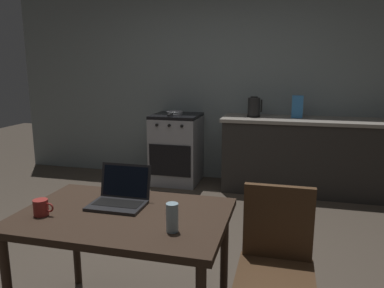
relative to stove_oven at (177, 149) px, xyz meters
name	(u,v)px	position (x,y,z in m)	size (l,w,h in m)	color
ground_plane	(163,259)	(0.47, -2.00, -0.45)	(12.00, 12.00, 0.00)	#473D33
back_wall	(240,81)	(0.77, 0.35, 0.87)	(6.40, 0.10, 2.66)	gray
kitchen_counter	(311,156)	(1.70, 0.00, 0.00)	(2.16, 0.64, 0.91)	#282623
stove_oven	(177,149)	(0.00, 0.00, 0.00)	(0.60, 0.62, 0.91)	gray
dining_table	(124,225)	(0.52, -2.80, 0.19)	(1.18, 0.79, 0.72)	#332319
chair	(276,259)	(1.37, -2.74, 0.06)	(0.40, 0.40, 0.89)	#4C331E
laptop	(120,197)	(0.45, -2.68, 0.31)	(0.32, 0.27, 0.22)	#232326
electric_kettle	(254,107)	(0.99, 0.00, 0.58)	(0.18, 0.16, 0.25)	black
frying_pan	(174,113)	(-0.02, -0.03, 0.48)	(0.22, 0.39, 0.05)	gray
coffee_mug	(41,207)	(0.10, -2.94, 0.31)	(0.12, 0.08, 0.09)	#9E2D28
drinking_glass	(172,217)	(0.86, -2.96, 0.33)	(0.06, 0.06, 0.15)	#99B7C6
cereal_box	(297,107)	(1.51, 0.02, 0.59)	(0.13, 0.05, 0.27)	#3372B2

